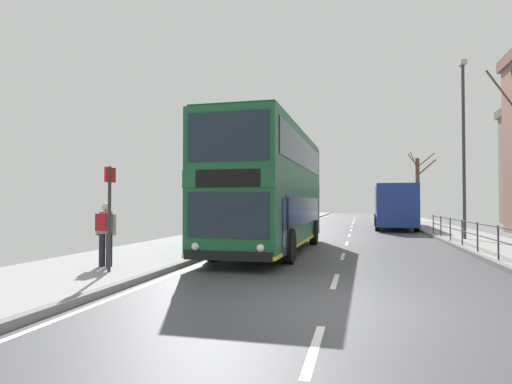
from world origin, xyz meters
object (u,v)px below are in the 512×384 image
Objects in this scene: pedestrian_with_backpack at (105,229)px; bus_stop_sign_near at (110,206)px; background_bus_far_lane at (394,205)px; street_lamp_far_side at (464,136)px; bare_tree_far_00 at (418,188)px; double_decker_bus_main at (271,189)px.

bus_stop_sign_near reaches higher than pedestrian_with_backpack.
background_bus_far_lane is 11.48m from street_lamp_far_side.
pedestrian_with_backpack is 0.65× the size of bus_stop_sign_near.
pedestrian_with_backpack is (-8.80, -22.49, -0.54)m from background_bus_far_lane.
street_lamp_far_side reaches higher than bare_tree_far_00.
bus_stop_sign_near is 33.84m from bare_tree_far_00.
bare_tree_far_00 is (2.74, 8.75, 1.52)m from background_bus_far_lane.
bare_tree_far_00 is at bearing 72.59° from background_bus_far_lane.
bare_tree_far_00 is (11.54, 31.25, 2.06)m from pedestrian_with_backpack.
bare_tree_far_00 reaches higher than background_bus_far_lane.
bus_stop_sign_near is 0.41× the size of bare_tree_far_00.
background_bus_far_lane is 4.34× the size of bus_stop_sign_near.
bus_stop_sign_near is 16.65m from street_lamp_far_side.
background_bus_far_lane is 6.65× the size of pedestrian_with_backpack.
street_lamp_far_side reaches higher than double_decker_bus_main.
bus_stop_sign_near is (0.57, -0.73, 0.60)m from pedestrian_with_backpack.
street_lamp_far_side is (11.14, 11.73, 3.79)m from pedestrian_with_backpack.
double_decker_bus_main is at bearing 59.86° from pedestrian_with_backpack.
double_decker_bus_main is at bearing -142.13° from street_lamp_far_side.
background_bus_far_lane reaches higher than pedestrian_with_backpack.
pedestrian_with_backpack is at bearing 127.97° from bus_stop_sign_near.
pedestrian_with_backpack is 16.62m from street_lamp_far_side.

